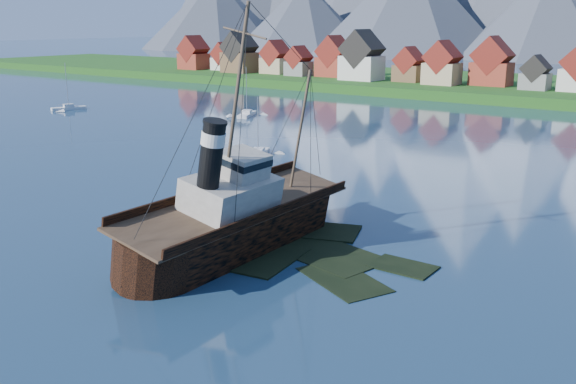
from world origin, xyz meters
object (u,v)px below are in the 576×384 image
Objects in this scene: sailboat_a at (258,154)px; sailboat_b at (69,109)px; tugboat_wreck at (244,214)px; sailboat_c at (247,115)px.

sailboat_b reaches higher than sailboat_a.
tugboat_wreck is 3.11× the size of sailboat_a.
sailboat_c is at bearing 45.86° from sailboat_b.
sailboat_b is at bearing 152.55° from tugboat_wreck.
tugboat_wreck reaches higher than sailboat_b.
sailboat_b is at bearing 142.40° from sailboat_a.
sailboat_c is (-60.07, 73.04, -3.01)m from tugboat_wreck.
tugboat_wreck reaches higher than sailboat_c.
tugboat_wreck reaches higher than sailboat_a.
sailboat_a is 79.83m from sailboat_b.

